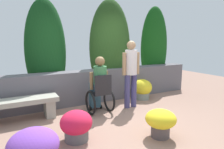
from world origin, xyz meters
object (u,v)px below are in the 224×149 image
Objects in this scene: person_in_wheelchair at (99,87)px; flower_pot_small_foreground at (76,125)px; flower_pot_purple_near at (161,121)px; stone_bench at (17,107)px; flower_pot_terracotta_by_wall at (34,148)px; flower_pot_red_accent at (142,89)px; person_standing_companion at (131,70)px.

person_in_wheelchair is 1.41m from flower_pot_small_foreground.
flower_pot_small_foreground is at bearing 156.39° from flower_pot_purple_near.
stone_bench is 1.78m from flower_pot_terracotta_by_wall.
flower_pot_small_foreground is (-2.47, -1.45, -0.02)m from flower_pot_red_accent.
person_standing_companion is 1.07m from flower_pot_red_accent.
person_in_wheelchair is 1.97× the size of flower_pot_terracotta_by_wall.
flower_pot_red_accent is at bearing 60.96° from flower_pot_purple_near.
flower_pot_small_foreground is at bearing -64.59° from stone_bench.
flower_pot_terracotta_by_wall is at bearing 175.85° from flower_pot_purple_near.
person_in_wheelchair reaches higher than flower_pot_purple_near.
flower_pot_terracotta_by_wall reaches higher than stone_bench.
flower_pot_terracotta_by_wall is (-1.64, -1.46, -0.35)m from person_in_wheelchair.
person_in_wheelchair is 2.44× the size of flower_pot_small_foreground.
flower_pot_small_foreground is (-0.90, -1.02, -0.35)m from person_in_wheelchair.
flower_pot_purple_near is 0.99× the size of flower_pot_small_foreground.
flower_pot_red_accent is at bearing 30.41° from flower_pot_small_foreground.
flower_pot_terracotta_by_wall is 0.85m from flower_pot_small_foreground.
person_standing_companion reaches higher than person_in_wheelchair.
person_in_wheelchair is 2.22m from flower_pot_terracotta_by_wall.
flower_pot_red_accent is (1.57, 0.43, -0.33)m from person_in_wheelchair.
stone_bench is at bearing 138.47° from flower_pot_purple_near.
flower_pot_small_foreground is (-1.34, 0.59, -0.02)m from flower_pot_purple_near.
person_in_wheelchair reaches higher than stone_bench.
person_in_wheelchair reaches higher than flower_pot_small_foreground.
person_in_wheelchair is at bearing 105.21° from flower_pot_purple_near.
person_in_wheelchair is 1.66m from flower_pot_red_accent.
stone_bench is 3.31m from flower_pot_red_accent.
flower_pot_red_accent is at bearing 30.47° from flower_pot_terracotta_by_wall.
person_standing_companion reaches higher than flower_pot_small_foreground.
flower_pot_terracotta_by_wall is at bearing -149.33° from flower_pot_small_foreground.
flower_pot_terracotta_by_wall is at bearing -149.53° from flower_pot_red_accent.
flower_pot_small_foreground is at bearing -134.86° from person_in_wheelchair.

